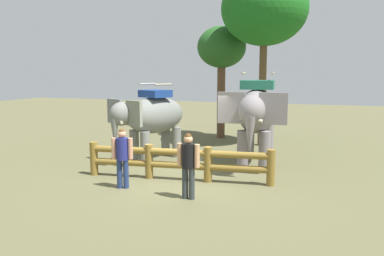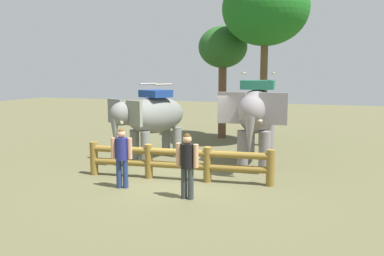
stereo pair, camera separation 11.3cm
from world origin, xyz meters
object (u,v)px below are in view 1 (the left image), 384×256
log_fence (178,160)px  elephant_center (256,114)px  elephant_near_left (151,117)px  tourist_man_in_blue (122,154)px  tourist_woman_in_black (188,161)px  tree_back_center (222,50)px  tree_far_left (264,9)px

log_fence → elephant_center: (1.90, 2.61, 1.20)m
elephant_near_left → tourist_man_in_blue: size_ratio=1.97×
elephant_center → tourist_woman_in_black: (-1.03, -4.18, -0.83)m
tourist_man_in_blue → tree_back_center: 9.73m
elephant_near_left → tourist_woman_in_black: size_ratio=1.95×
elephant_center → tree_back_center: 6.35m
elephant_near_left → tree_far_left: (3.42, 4.14, 4.26)m
log_fence → elephant_center: size_ratio=1.51×
tourist_woman_in_black → tree_far_left: 9.36m
tree_far_left → tree_back_center: tree_far_left is taller
log_fence → tree_back_center: (-0.69, 7.87, 3.68)m
elephant_near_left → tree_back_center: bearing=77.8°
elephant_center → tree_back_center: size_ratio=0.69×
log_fence → elephant_center: elephant_center is taller
tourist_man_in_blue → tourist_woman_in_black: bearing=-8.4°
tourist_man_in_blue → tree_far_left: size_ratio=0.23×
log_fence → elephant_near_left: elephant_near_left is taller
tourist_woman_in_black → tree_back_center: size_ratio=0.31×
elephant_near_left → tourist_man_in_blue: bearing=-78.4°
elephant_near_left → tree_back_center: size_ratio=0.61×
tree_far_left → elephant_center: bearing=-84.4°
elephant_center → tourist_man_in_blue: (-3.07, -3.88, -0.83)m
elephant_near_left → elephant_center: size_ratio=0.88×
log_fence → tourist_woman_in_black: 1.83m
log_fence → elephant_near_left: bearing=129.8°
elephant_center → tree_back_center: bearing=116.2°
tree_far_left → tree_back_center: 3.07m
tree_back_center → elephant_near_left: bearing=-102.2°
tourist_man_in_blue → tree_back_center: bearing=87.0°
log_fence → tree_far_left: bearing=76.6°
log_fence → elephant_near_left: (-1.90, 2.27, 0.98)m
tourist_man_in_blue → tree_far_left: (2.70, 7.68, 4.86)m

